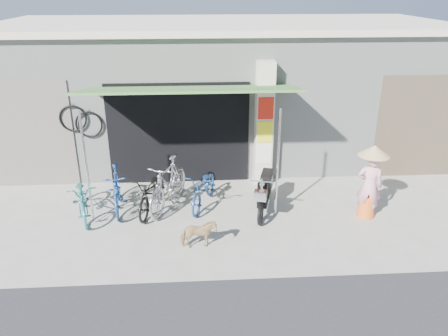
{
  "coord_description": "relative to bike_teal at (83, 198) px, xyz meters",
  "views": [
    {
      "loc": [
        -0.74,
        -7.52,
        4.63
      ],
      "look_at": [
        -0.2,
        1.0,
        1.0
      ],
      "focal_mm": 35.0,
      "sensor_mm": 36.0,
      "label": 1
    }
  ],
  "objects": [
    {
      "name": "awning",
      "position": [
        2.3,
        0.73,
        2.09
      ],
      "size": [
        4.6,
        1.88,
        2.72
      ],
      "color": "#406B30",
      "rests_on": "ground"
    },
    {
      "name": "bike_silver",
      "position": [
        1.8,
        0.33,
        0.14
      ],
      "size": [
        1.17,
        1.94,
        1.13
      ],
      "primitive_type": "imported",
      "rotation": [
        0.0,
        0.0,
        -0.37
      ],
      "color": "#BCBCC1",
      "rests_on": "ground"
    },
    {
      "name": "bike_teal",
      "position": [
        0.0,
        0.0,
        0.0
      ],
      "size": [
        1.01,
        1.71,
        0.85
      ],
      "primitive_type": "imported",
      "rotation": [
        0.0,
        0.0,
        0.3
      ],
      "color": "#197274",
      "rests_on": "ground"
    },
    {
      "name": "bike_black",
      "position": [
        1.45,
        0.2,
        0.01
      ],
      "size": [
        0.93,
        1.75,
        0.87
      ],
      "primitive_type": "imported",
      "rotation": [
        0.0,
        0.0,
        -0.22
      ],
      "color": "black",
      "rests_on": "ground"
    },
    {
      "name": "neighbour_left",
      "position": [
        -1.79,
        1.7,
        0.87
      ],
      "size": [
        2.6,
        0.06,
        2.6
      ],
      "primitive_type": "cube",
      "color": "#6B665B",
      "rests_on": "ground"
    },
    {
      "name": "street_dog",
      "position": [
        2.43,
        -1.37,
        -0.14
      ],
      "size": [
        0.72,
        0.39,
        0.58
      ],
      "primitive_type": "imported",
      "rotation": [
        0.0,
        0.0,
        1.69
      ],
      "color": "tan",
      "rests_on": "ground"
    },
    {
      "name": "bike_blue",
      "position": [
        0.68,
        0.25,
        0.05
      ],
      "size": [
        0.68,
        1.65,
        0.96
      ],
      "primitive_type": "imported",
      "rotation": [
        0.0,
        0.0,
        0.15
      ],
      "color": "#1E478D",
      "rests_on": "ground"
    },
    {
      "name": "shop_pillar",
      "position": [
        4.06,
        1.55,
        1.07
      ],
      "size": [
        0.42,
        0.44,
        3.0
      ],
      "color": "beige",
      "rests_on": "ground"
    },
    {
      "name": "bicycle_shop",
      "position": [
        3.2,
        4.2,
        1.41
      ],
      "size": [
        12.3,
        5.3,
        3.66
      ],
      "color": "#AAB0A8",
      "rests_on": "ground"
    },
    {
      "name": "neighbour_right",
      "position": [
        8.21,
        1.7,
        0.87
      ],
      "size": [
        2.6,
        0.06,
        2.6
      ],
      "primitive_type": "cube",
      "color": "brown",
      "rests_on": "ground"
    },
    {
      "name": "bike_navy",
      "position": [
        2.58,
        0.34,
        -0.01
      ],
      "size": [
        1.02,
        1.68,
        0.83
      ],
      "primitive_type": "imported",
      "rotation": [
        0.0,
        0.0,
        -0.31
      ],
      "color": "navy",
      "rests_on": "ground"
    },
    {
      "name": "ground",
      "position": [
        3.21,
        -0.89,
        -0.43
      ],
      "size": [
        80.0,
        80.0,
        0.0
      ],
      "primitive_type": "plane",
      "color": "#A8A397",
      "rests_on": "ground"
    },
    {
      "name": "nun",
      "position": [
        6.03,
        -0.36,
        0.39
      ],
      "size": [
        0.64,
        0.64,
        1.61
      ],
      "rotation": [
        0.0,
        0.0,
        2.83
      ],
      "color": "pink",
      "rests_on": "ground"
    },
    {
      "name": "moped",
      "position": [
        3.9,
        0.06,
        0.02
      ],
      "size": [
        0.68,
        1.7,
        0.98
      ],
      "rotation": [
        0.0,
        0.0,
        -0.27
      ],
      "color": "black",
      "rests_on": "ground"
    }
  ]
}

